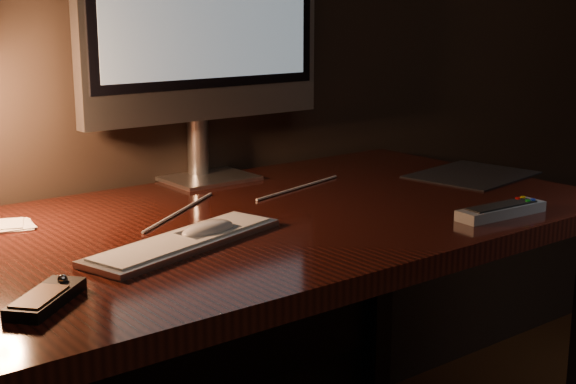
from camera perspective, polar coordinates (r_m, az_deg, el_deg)
desk at (r=1.56m, az=-6.79°, el=-6.33°), size 1.60×0.75×0.75m
monitor at (r=1.79m, az=-5.99°, el=12.59°), size 0.60×0.18×0.63m
keyboard at (r=1.34m, az=-7.34°, el=-3.46°), size 0.39×0.20×0.01m
mousepad at (r=1.92m, az=12.95°, el=1.21°), size 0.30×0.26×0.00m
mouse at (r=1.37m, az=-5.70°, el=-2.85°), size 0.12×0.08×0.02m
media_remote at (r=1.12m, az=-16.82°, el=-7.21°), size 0.14×0.13×0.03m
tv_remote at (r=1.56m, az=14.92°, el=-1.27°), size 0.20×0.06×0.03m
cable at (r=1.63m, az=-3.02°, el=-0.56°), size 0.55×0.24×0.01m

